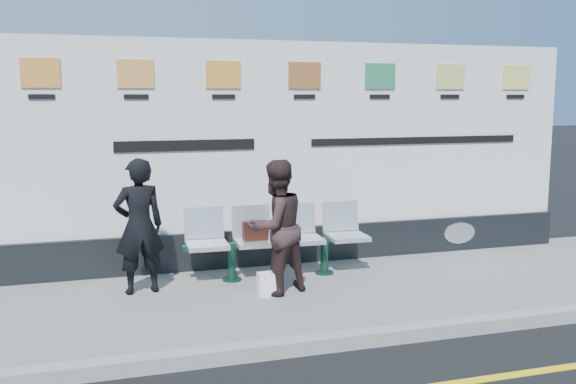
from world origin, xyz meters
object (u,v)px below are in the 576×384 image
Objects in this scene: bench at (279,258)px; woman_left at (139,226)px; woman_right at (276,227)px; billboard at (302,168)px.

bench is 1.82m from woman_left.
billboard is at bearing -142.33° from woman_right.
bench is at bearing 176.40° from woman_left.
billboard reaches higher than woman_right.
woman_left is at bearing -158.89° from billboard.
woman_left is at bearing -40.10° from woman_right.
woman_right is (-0.76, -1.34, -0.52)m from billboard.
woman_left reaches higher than woman_right.
woman_right is at bearing -119.38° from billboard.
woman_left is (-2.27, -0.88, -0.51)m from billboard.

